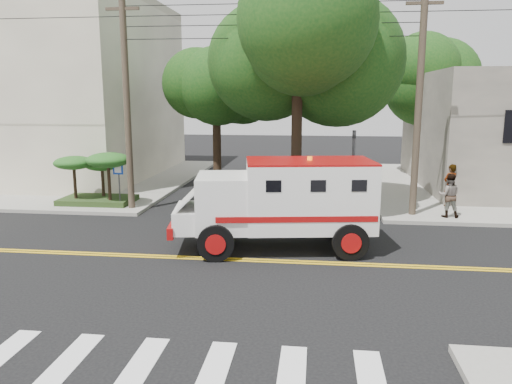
# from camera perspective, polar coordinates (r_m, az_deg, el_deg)

# --- Properties ---
(ground) EXTENTS (100.00, 100.00, 0.00)m
(ground) POSITION_cam_1_polar(r_m,az_deg,el_deg) (15.38, -2.21, -7.74)
(ground) COLOR black
(ground) RESTS_ON ground
(sidewalk_nw) EXTENTS (17.00, 17.00, 0.15)m
(sidewalk_nw) POSITION_cam_1_polar(r_m,az_deg,el_deg) (32.44, -22.37, 1.47)
(sidewalk_nw) COLOR gray
(sidewalk_nw) RESTS_ON ground
(building_left) EXTENTS (16.00, 14.00, 10.00)m
(building_left) POSITION_cam_1_polar(r_m,az_deg,el_deg) (34.39, -24.72, 10.29)
(building_left) COLOR #B0A690
(building_left) RESTS_ON sidewalk_nw
(utility_pole_left) EXTENTS (0.28, 0.28, 9.00)m
(utility_pole_left) POSITION_cam_1_polar(r_m,az_deg,el_deg) (21.89, -14.53, 9.46)
(utility_pole_left) COLOR #382D23
(utility_pole_left) RESTS_ON ground
(utility_pole_right) EXTENTS (0.28, 0.28, 9.00)m
(utility_pole_right) POSITION_cam_1_polar(r_m,az_deg,el_deg) (20.96, 18.08, 9.23)
(utility_pole_right) COLOR #382D23
(utility_pole_right) RESTS_ON ground
(tree_main) EXTENTS (6.08, 5.70, 9.85)m
(tree_main) POSITION_cam_1_polar(r_m,az_deg,el_deg) (20.73, 6.06, 17.16)
(tree_main) COLOR black
(tree_main) RESTS_ON ground
(tree_left) EXTENTS (4.48, 4.20, 7.70)m
(tree_left) POSITION_cam_1_polar(r_m,az_deg,el_deg) (26.66, -3.99, 12.61)
(tree_left) COLOR black
(tree_left) RESTS_ON ground
(tree_right) EXTENTS (4.80, 4.50, 8.20)m
(tree_right) POSITION_cam_1_polar(r_m,az_deg,el_deg) (30.87, 19.60, 12.45)
(tree_right) COLOR black
(tree_right) RESTS_ON ground
(traffic_signal) EXTENTS (0.15, 0.18, 3.60)m
(traffic_signal) POSITION_cam_1_polar(r_m,az_deg,el_deg) (20.21, 11.04, 3.05)
(traffic_signal) COLOR #3F3F42
(traffic_signal) RESTS_ON ground
(accessibility_sign) EXTENTS (0.45, 0.10, 2.02)m
(accessibility_sign) POSITION_cam_1_polar(r_m,az_deg,el_deg) (22.55, -15.41, 1.44)
(accessibility_sign) COLOR #3F3F42
(accessibility_sign) RESTS_ON ground
(palm_planter) EXTENTS (3.52, 2.63, 2.36)m
(palm_planter) POSITION_cam_1_polar(r_m,az_deg,el_deg) (23.41, -17.83, 2.34)
(palm_planter) COLOR #1E3314
(palm_planter) RESTS_ON sidewalk_nw
(armored_truck) EXTENTS (6.70, 3.39, 2.92)m
(armored_truck) POSITION_cam_1_polar(r_m,az_deg,el_deg) (16.03, 3.13, -0.82)
(armored_truck) COLOR silver
(armored_truck) RESTS_ON ground
(pedestrian_a) EXTENTS (0.81, 0.69, 1.87)m
(pedestrian_a) POSITION_cam_1_polar(r_m,az_deg,el_deg) (23.44, 21.34, 0.73)
(pedestrian_a) COLOR gray
(pedestrian_a) RESTS_ON sidewalk_ne
(pedestrian_b) EXTENTS (0.91, 0.74, 1.76)m
(pedestrian_b) POSITION_cam_1_polar(r_m,az_deg,el_deg) (21.29, 21.19, -0.37)
(pedestrian_b) COLOR gray
(pedestrian_b) RESTS_ON sidewalk_ne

